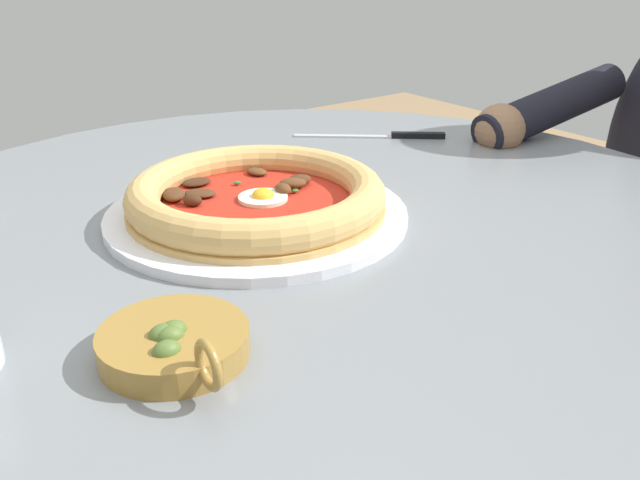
{
  "coord_description": "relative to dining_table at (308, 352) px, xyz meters",
  "views": [
    {
      "loc": [
        -0.38,
        -0.53,
        1.02
      ],
      "look_at": [
        -0.0,
        -0.03,
        0.73
      ],
      "focal_mm": 38.33,
      "sensor_mm": 36.0,
      "label": 1
    }
  ],
  "objects": [
    {
      "name": "dining_table",
      "position": [
        0.0,
        0.0,
        0.0
      ],
      "size": [
        0.96,
        0.96,
        0.75
      ],
      "color": "gray",
      "rests_on": "ground"
    },
    {
      "name": "pizza_on_plate",
      "position": [
        -0.04,
        0.03,
        0.18
      ],
      "size": [
        0.31,
        0.31,
        0.05
      ],
      "color": "white",
      "rests_on": "dining_table"
    },
    {
      "name": "steak_knife",
      "position": [
        0.27,
        0.17,
        0.17
      ],
      "size": [
        0.17,
        0.15,
        0.01
      ],
      "color": "silver",
      "rests_on": "dining_table"
    },
    {
      "name": "olive_pan",
      "position": [
        -0.22,
        -0.15,
        0.18
      ],
      "size": [
        0.1,
        0.13,
        0.04
      ],
      "color": "olive",
      "rests_on": "dining_table"
    }
  ]
}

